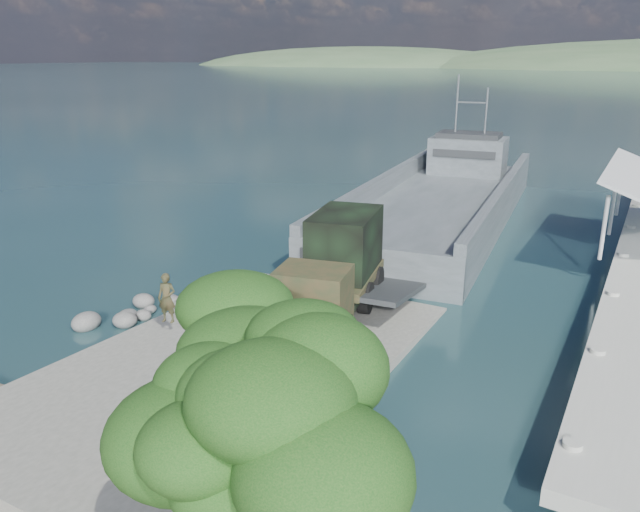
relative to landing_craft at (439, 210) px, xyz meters
The scene contains 7 objects.
ground 22.64m from the landing_craft, 89.37° to the right, with size 1400.00×1400.00×0.00m, color #1B4041.
boat_ramp 23.64m from the landing_craft, 89.40° to the right, with size 10.00×18.00×0.50m, color slate.
shoreline_rocks 22.93m from the landing_craft, 105.05° to the right, with size 3.20×5.60×0.90m, color #51514E, non-canonical shape.
landing_craft is the anchor object (origin of this frame).
military_truck 18.48m from the landing_craft, 85.01° to the right, with size 4.23×8.87×3.96m.
soldier 23.19m from the landing_craft, 98.12° to the right, with size 0.72×0.47×1.96m, color #25341D.
overhang_tree 32.54m from the landing_craft, 76.99° to the right, with size 7.20×6.63×6.54m.
Camera 1 is at (12.27, -16.98, 10.76)m, focal length 35.00 mm.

